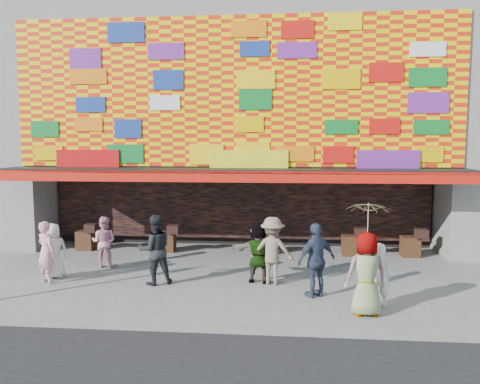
{
  "coord_description": "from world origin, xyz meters",
  "views": [
    {
      "loc": [
        1.59,
        -11.57,
        3.89
      ],
      "look_at": [
        0.38,
        2.0,
        2.45
      ],
      "focal_mm": 35.0,
      "sensor_mm": 36.0,
      "label": 1
    }
  ],
  "objects_px": {
    "ped_a": "(53,251)",
    "ped_h": "(379,275)",
    "ped_i": "(104,242)",
    "ped_d": "(272,251)",
    "ped_e": "(316,260)",
    "ped_c": "(155,250)",
    "ped_f": "(259,252)",
    "parasol": "(368,222)",
    "ped_g": "(366,274)",
    "ped_b": "(46,252)"
  },
  "relations": [
    {
      "from": "ped_a",
      "to": "ped_h",
      "type": "distance_m",
      "value": 8.96
    },
    {
      "from": "ped_i",
      "to": "ped_d",
      "type": "bearing_deg",
      "value": 164.81
    },
    {
      "from": "ped_e",
      "to": "ped_i",
      "type": "distance_m",
      "value": 6.84
    },
    {
      "from": "ped_c",
      "to": "ped_f",
      "type": "bearing_deg",
      "value": 162.17
    },
    {
      "from": "ped_i",
      "to": "parasol",
      "type": "relative_size",
      "value": 0.87
    },
    {
      "from": "ped_c",
      "to": "ped_f",
      "type": "height_order",
      "value": "ped_c"
    },
    {
      "from": "ped_d",
      "to": "ped_i",
      "type": "relative_size",
      "value": 1.17
    },
    {
      "from": "ped_a",
      "to": "ped_g",
      "type": "distance_m",
      "value": 8.7
    },
    {
      "from": "ped_b",
      "to": "ped_f",
      "type": "bearing_deg",
      "value": -143.85
    },
    {
      "from": "ped_f",
      "to": "ped_g",
      "type": "relative_size",
      "value": 0.89
    },
    {
      "from": "ped_f",
      "to": "ped_g",
      "type": "distance_m",
      "value": 3.41
    },
    {
      "from": "parasol",
      "to": "ped_c",
      "type": "bearing_deg",
      "value": 160.7
    },
    {
      "from": "ped_f",
      "to": "ped_h",
      "type": "bearing_deg",
      "value": 162.83
    },
    {
      "from": "ped_i",
      "to": "ped_a",
      "type": "bearing_deg",
      "value": 53.42
    },
    {
      "from": "ped_i",
      "to": "ped_f",
      "type": "bearing_deg",
      "value": 164.88
    },
    {
      "from": "ped_c",
      "to": "parasol",
      "type": "xyz_separation_m",
      "value": [
        5.37,
        -1.88,
        1.17
      ]
    },
    {
      "from": "ped_a",
      "to": "ped_f",
      "type": "relative_size",
      "value": 0.94
    },
    {
      "from": "ped_f",
      "to": "ped_h",
      "type": "relative_size",
      "value": 1.11
    },
    {
      "from": "parasol",
      "to": "ped_d",
      "type": "bearing_deg",
      "value": 134.54
    },
    {
      "from": "ped_d",
      "to": "ped_e",
      "type": "height_order",
      "value": "ped_e"
    },
    {
      "from": "parasol",
      "to": "ped_i",
      "type": "bearing_deg",
      "value": 154.81
    },
    {
      "from": "ped_b",
      "to": "parasol",
      "type": "relative_size",
      "value": 0.95
    },
    {
      "from": "ped_b",
      "to": "ped_i",
      "type": "distance_m",
      "value": 2.04
    },
    {
      "from": "ped_e",
      "to": "ped_f",
      "type": "relative_size",
      "value": 1.11
    },
    {
      "from": "ped_g",
      "to": "parasol",
      "type": "xyz_separation_m",
      "value": [
        0.0,
        0.0,
        1.18
      ]
    },
    {
      "from": "ped_b",
      "to": "ped_f",
      "type": "height_order",
      "value": "ped_b"
    },
    {
      "from": "ped_c",
      "to": "ped_h",
      "type": "relative_size",
      "value": 1.26
    },
    {
      "from": "parasol",
      "to": "ped_e",
      "type": "bearing_deg",
      "value": 130.69
    },
    {
      "from": "ped_e",
      "to": "ped_h",
      "type": "relative_size",
      "value": 1.23
    },
    {
      "from": "ped_d",
      "to": "ped_f",
      "type": "distance_m",
      "value": 0.4
    },
    {
      "from": "ped_b",
      "to": "ped_d",
      "type": "height_order",
      "value": "ped_d"
    },
    {
      "from": "ped_g",
      "to": "ped_e",
      "type": "bearing_deg",
      "value": -59.63
    },
    {
      "from": "ped_c",
      "to": "ped_g",
      "type": "distance_m",
      "value": 5.69
    },
    {
      "from": "ped_f",
      "to": "ped_h",
      "type": "height_order",
      "value": "ped_f"
    },
    {
      "from": "ped_d",
      "to": "parasol",
      "type": "height_order",
      "value": "parasol"
    },
    {
      "from": "ped_e",
      "to": "ped_g",
      "type": "height_order",
      "value": "ped_g"
    },
    {
      "from": "ped_e",
      "to": "ped_a",
      "type": "bearing_deg",
      "value": -40.91
    },
    {
      "from": "ped_d",
      "to": "ped_g",
      "type": "xyz_separation_m",
      "value": [
        2.15,
        -2.19,
        0.02
      ]
    },
    {
      "from": "ped_b",
      "to": "ped_c",
      "type": "relative_size",
      "value": 0.9
    },
    {
      "from": "ped_d",
      "to": "ped_f",
      "type": "xyz_separation_m",
      "value": [
        -0.37,
        0.1,
        -0.08
      ]
    },
    {
      "from": "ped_c",
      "to": "parasol",
      "type": "height_order",
      "value": "parasol"
    },
    {
      "from": "parasol",
      "to": "ped_h",
      "type": "bearing_deg",
      "value": 57.58
    },
    {
      "from": "ped_d",
      "to": "ped_h",
      "type": "xyz_separation_m",
      "value": [
        2.56,
        -1.55,
        -0.17
      ]
    },
    {
      "from": "ped_e",
      "to": "ped_f",
      "type": "distance_m",
      "value": 1.86
    },
    {
      "from": "ped_h",
      "to": "ped_g",
      "type": "bearing_deg",
      "value": 66.85
    },
    {
      "from": "ped_c",
      "to": "ped_h",
      "type": "bearing_deg",
      "value": 141.86
    },
    {
      "from": "ped_d",
      "to": "ped_a",
      "type": "bearing_deg",
      "value": 6.75
    },
    {
      "from": "ped_a",
      "to": "ped_g",
      "type": "height_order",
      "value": "ped_g"
    },
    {
      "from": "ped_d",
      "to": "ped_i",
      "type": "xyz_separation_m",
      "value": [
        -5.31,
        1.32,
        -0.13
      ]
    },
    {
      "from": "ped_e",
      "to": "parasol",
      "type": "xyz_separation_m",
      "value": [
        1.02,
        -1.19,
        1.19
      ]
    }
  ]
}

